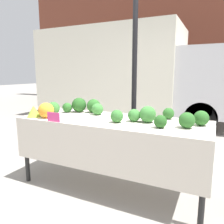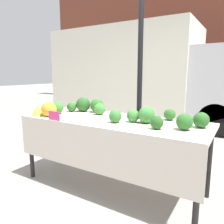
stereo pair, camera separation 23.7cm
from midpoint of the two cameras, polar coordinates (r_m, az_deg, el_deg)
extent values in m
plane|color=gray|center=(2.66, 2.69, -18.74)|extent=(40.00, 40.00, 0.00)
cube|color=brown|center=(10.09, 26.03, 18.49)|extent=(16.00, 0.60, 5.85)
cylinder|color=black|center=(3.06, 9.51, 8.97)|extent=(0.07, 0.07, 2.46)
cube|color=silver|center=(6.41, 4.79, 10.95)|extent=(3.86, 2.03, 2.15)
cylinder|color=black|center=(5.01, 26.60, -1.82)|extent=(0.68, 0.22, 0.68)
cylinder|color=black|center=(6.63, 27.87, 0.75)|extent=(0.68, 0.22, 0.68)
cylinder|color=black|center=(6.36, -7.32, 1.50)|extent=(0.68, 0.22, 0.68)
cylinder|color=black|center=(7.71, 0.35, 3.07)|extent=(0.68, 0.22, 0.68)
cube|color=beige|center=(2.39, 2.84, -2.27)|extent=(2.06, 0.77, 0.03)
cube|color=beige|center=(2.14, -2.13, -10.20)|extent=(2.06, 0.01, 0.43)
cylinder|color=black|center=(2.85, -18.17, -8.92)|extent=(0.05, 0.05, 0.76)
cylinder|color=black|center=(1.95, 24.82, -18.47)|extent=(0.05, 0.05, 0.76)
cylinder|color=black|center=(3.28, -9.55, -6.04)|extent=(0.05, 0.05, 0.76)
cylinder|color=black|center=(2.54, 26.59, -11.84)|extent=(0.05, 0.05, 0.76)
sphere|color=orange|center=(2.58, -13.66, 0.68)|extent=(0.17, 0.17, 0.17)
cone|color=#93B238|center=(2.70, -16.43, 0.48)|extent=(0.16, 0.16, 0.13)
sphere|color=#387533|center=(2.22, 12.03, -0.79)|extent=(0.17, 0.17, 0.17)
sphere|color=#23511E|center=(2.02, 14.96, -2.72)|extent=(0.12, 0.12, 0.12)
sphere|color=#285B23|center=(2.87, -8.21, 1.31)|extent=(0.12, 0.12, 0.12)
sphere|color=#285B23|center=(2.06, 21.58, -2.45)|extent=(0.15, 0.15, 0.15)
sphere|color=#387533|center=(2.26, 8.53, -1.00)|extent=(0.13, 0.13, 0.13)
sphere|color=#23511E|center=(2.86, -5.21, 1.96)|extent=(0.19, 0.19, 0.19)
sphere|color=#285B23|center=(2.20, 25.17, -1.94)|extent=(0.14, 0.14, 0.14)
sphere|color=#336B2D|center=(2.21, 3.91, -1.15)|extent=(0.13, 0.13, 0.13)
sphere|color=#336B2D|center=(2.74, -11.79, 1.13)|extent=(0.16, 0.16, 0.16)
sphere|color=#387533|center=(2.63, -0.68, 0.78)|extent=(0.14, 0.14, 0.14)
sphere|color=#285B23|center=(2.43, 17.57, -0.66)|extent=(0.12, 0.12, 0.12)
sphere|color=#285B23|center=(2.79, -1.51, 1.68)|extent=(0.17, 0.17, 0.17)
cube|color=#E53D84|center=(2.37, -12.14, -1.02)|extent=(0.16, 0.01, 0.10)
camera|label=1|loc=(0.12, -87.14, 0.51)|focal=35.00mm
camera|label=2|loc=(0.12, 92.86, -0.51)|focal=35.00mm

